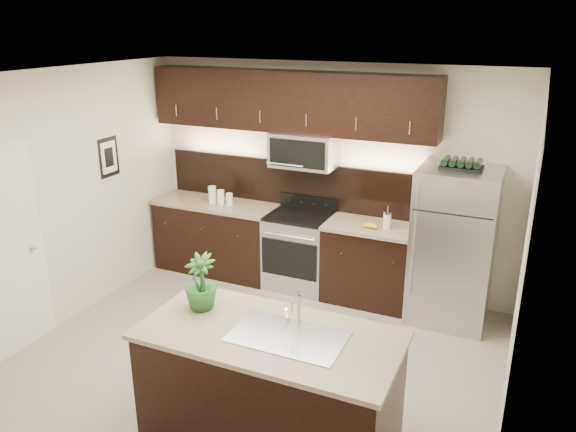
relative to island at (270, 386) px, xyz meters
name	(u,v)px	position (x,y,z in m)	size (l,w,h in m)	color
ground	(255,360)	(-0.60, 0.88, -0.47)	(4.50, 4.50, 0.00)	gray
room_walls	(238,194)	(-0.71, 0.84, 1.22)	(4.52, 4.02, 2.71)	beige
counter_run	(284,248)	(-1.06, 2.57, 0.00)	(3.51, 0.65, 0.94)	black
upper_fixtures	(291,111)	(-1.03, 2.71, 1.67)	(3.49, 0.40, 1.66)	black
island	(270,386)	(0.00, 0.00, 0.00)	(1.96, 0.96, 0.94)	black
sink_faucet	(288,334)	(0.15, 0.01, 0.48)	(0.84, 0.50, 0.28)	silver
refrigerator	(453,246)	(0.96, 2.51, 0.38)	(0.82, 0.74, 1.71)	#B2B2B7
wine_rack	(462,164)	(0.96, 2.51, 1.28)	(0.42, 0.26, 0.10)	black
plant	(201,282)	(-0.66, 0.12, 0.70)	(0.26, 0.26, 0.46)	#255923
canisters	(219,197)	(-1.94, 2.52, 0.57)	(0.33, 0.10, 0.22)	silver
french_press	(387,220)	(0.23, 2.52, 0.57)	(0.09, 0.09, 0.26)	silver
bananas	(367,225)	(0.01, 2.49, 0.49)	(0.17, 0.13, 0.05)	gold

